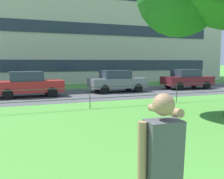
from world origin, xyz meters
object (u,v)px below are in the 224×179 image
Objects in this scene: car_maroon_far_right at (187,79)px; person_thrower at (161,175)px; car_red_left at (28,84)px; apartment_building_background at (72,1)px; car_grey_far_left at (117,81)px.

person_thrower is at bearing -128.71° from car_maroon_far_right.
car_red_left is 12.08m from car_maroon_far_right.
car_maroon_far_right is 0.12× the size of apartment_building_background.
apartment_building_background reaches higher than car_red_left.
person_thrower is 16.22m from car_grey_far_left.
car_red_left is 17.45m from apartment_building_background.
person_thrower reaches higher than car_red_left.
car_red_left is at bearing -175.78° from car_grey_far_left.
person_thrower reaches higher than car_maroon_far_right.
car_red_left is 0.12× the size of apartment_building_background.
person_thrower reaches higher than car_grey_far_left.
car_red_left and car_grey_far_left have the same top height.
person_thrower is 0.05× the size of apartment_building_background.
apartment_building_background is (6.23, 14.04, 8.29)m from car_red_left.
car_grey_far_left is at bearing 68.25° from person_thrower.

